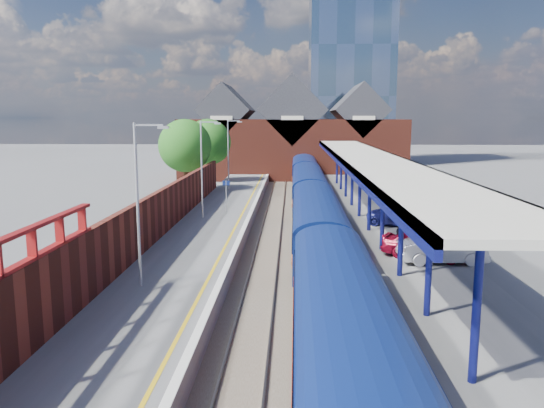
{
  "coord_description": "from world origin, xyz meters",
  "views": [
    {
      "loc": [
        0.01,
        -15.81,
        8.18
      ],
      "look_at": [
        -1.3,
        18.5,
        2.6
      ],
      "focal_mm": 35.0,
      "sensor_mm": 36.0,
      "label": 1
    }
  ],
  "objects": [
    {
      "name": "station_building",
      "position": [
        0.0,
        58.0,
        5.45
      ],
      "size": [
        30.0,
        12.12,
        13.78
      ],
      "color": "maroon",
      "rests_on": "ground"
    },
    {
      "name": "coping_left",
      "position": [
        -3.15,
        20.0,
        1.02
      ],
      "size": [
        0.3,
        76.0,
        0.05
      ],
      "primitive_type": "cube",
      "color": "silver",
      "rests_on": "left_platform"
    },
    {
      "name": "lamp_post_c",
      "position": [
        -6.36,
        22.0,
        4.99
      ],
      "size": [
        1.48,
        0.18,
        7.0
      ],
      "color": "#A5A8AA",
      "rests_on": "left_platform"
    },
    {
      "name": "right_platform",
      "position": [
        6.0,
        20.0,
        0.5
      ],
      "size": [
        6.0,
        76.0,
        1.0
      ],
      "primitive_type": "cube",
      "color": "#565659",
      "rests_on": "ground"
    },
    {
      "name": "lamp_post_d",
      "position": [
        -6.36,
        38.0,
        4.99
      ],
      "size": [
        1.48,
        0.18,
        7.0
      ],
      "color": "#A5A8AA",
      "rests_on": "left_platform"
    },
    {
      "name": "ground",
      "position": [
        0.0,
        30.0,
        0.0
      ],
      "size": [
        240.0,
        240.0,
        0.0
      ],
      "primitive_type": "plane",
      "color": "#5B5B5E",
      "rests_on": "ground"
    },
    {
      "name": "coping_right",
      "position": [
        3.15,
        20.0,
        1.02
      ],
      "size": [
        0.3,
        76.0,
        0.05
      ],
      "primitive_type": "cube",
      "color": "silver",
      "rests_on": "right_platform"
    },
    {
      "name": "brick_wall",
      "position": [
        -8.1,
        13.54,
        2.45
      ],
      "size": [
        0.35,
        50.0,
        3.86
      ],
      "color": "maroon",
      "rests_on": "left_platform"
    },
    {
      "name": "platform_sign",
      "position": [
        -5.0,
        24.0,
        2.69
      ],
      "size": [
        0.55,
        0.08,
        2.5
      ],
      "color": "#A5A8AA",
      "rests_on": "left_platform"
    },
    {
      "name": "rails",
      "position": [
        0.0,
        20.0,
        0.12
      ],
      "size": [
        4.51,
        76.0,
        0.14
      ],
      "color": "slate",
      "rests_on": "ground"
    },
    {
      "name": "ballast_bed",
      "position": [
        0.0,
        20.0,
        0.03
      ],
      "size": [
        6.0,
        76.0,
        0.06
      ],
      "primitive_type": "cube",
      "color": "#473D33",
      "rests_on": "ground"
    },
    {
      "name": "parked_car_dark",
      "position": [
        8.5,
        14.83,
        1.67
      ],
      "size": [
        4.97,
        3.17,
        1.34
      ],
      "primitive_type": "imported",
      "rotation": [
        0.0,
        0.0,
        1.27
      ],
      "color": "black",
      "rests_on": "right_platform"
    },
    {
      "name": "parked_car_blue",
      "position": [
        7.24,
        19.6,
        1.59
      ],
      "size": [
        4.63,
        3.26,
        1.17
      ],
      "primitive_type": "imported",
      "rotation": [
        0.0,
        0.0,
        1.23
      ],
      "color": "navy",
      "rests_on": "right_platform"
    },
    {
      "name": "tree_near",
      "position": [
        -10.35,
        35.91,
        5.35
      ],
      "size": [
        5.2,
        5.2,
        8.1
      ],
      "color": "#382314",
      "rests_on": "ground"
    },
    {
      "name": "left_platform",
      "position": [
        -5.5,
        20.0,
        0.5
      ],
      "size": [
        5.0,
        76.0,
        1.0
      ],
      "primitive_type": "cube",
      "color": "#565659",
      "rests_on": "ground"
    },
    {
      "name": "glass_tower",
      "position": [
        10.0,
        80.0,
        20.2
      ],
      "size": [
        14.2,
        14.2,
        40.3
      ],
      "color": "slate",
      "rests_on": "ground"
    },
    {
      "name": "tree_far",
      "position": [
        -9.35,
        43.91,
        5.35
      ],
      "size": [
        5.2,
        5.2,
        8.1
      ],
      "color": "#382314",
      "rests_on": "ground"
    },
    {
      "name": "train",
      "position": [
        1.49,
        23.34,
        2.12
      ],
      "size": [
        2.91,
        65.92,
        3.45
      ],
      "color": "navy",
      "rests_on": "ground"
    },
    {
      "name": "lamp_post_b",
      "position": [
        -6.36,
        6.0,
        4.99
      ],
      "size": [
        1.48,
        0.18,
        7.0
      ],
      "color": "#A5A8AA",
      "rests_on": "left_platform"
    },
    {
      "name": "parked_car_silver",
      "position": [
        7.53,
        10.23,
        1.71
      ],
      "size": [
        4.39,
        1.71,
        1.43
      ],
      "primitive_type": "imported",
      "rotation": [
        0.0,
        0.0,
        1.62
      ],
      "color": "silver",
      "rests_on": "right_platform"
    },
    {
      "name": "yellow_line",
      "position": [
        -3.75,
        20.0,
        1.01
      ],
      "size": [
        0.14,
        76.0,
        0.01
      ],
      "primitive_type": "cube",
      "color": "yellow",
      "rests_on": "left_platform"
    },
    {
      "name": "parked_car_red",
      "position": [
        6.94,
        11.2,
        1.75
      ],
      "size": [
        4.72,
        3.49,
        1.5
      ],
      "primitive_type": "imported",
      "rotation": [
        0.0,
        0.0,
        1.12
      ],
      "color": "maroon",
      "rests_on": "right_platform"
    },
    {
      "name": "canopy",
      "position": [
        5.48,
        21.95,
        5.25
      ],
      "size": [
        4.5,
        52.0,
        4.48
      ],
      "color": "#0E1152",
      "rests_on": "right_platform"
    }
  ]
}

